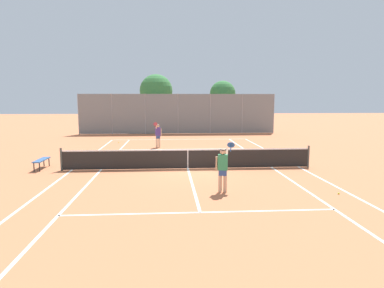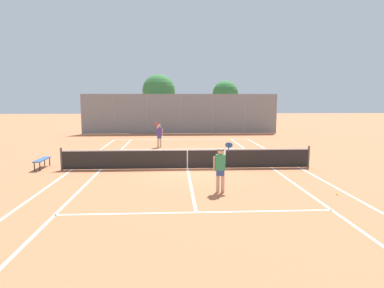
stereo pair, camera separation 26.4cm
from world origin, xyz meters
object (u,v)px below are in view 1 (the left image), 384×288
at_px(player_far_left, 158,134).
at_px(loose_tennis_ball_0, 119,142).
at_px(player_near_side, 223,167).
at_px(tree_behind_right, 224,94).
at_px(loose_tennis_ball_2, 339,193).
at_px(tree_behind_left, 155,92).
at_px(courtside_bench, 42,160).
at_px(tennis_net, 188,158).

distance_m(player_far_left, loose_tennis_ball_0, 4.20).
bearing_deg(player_near_side, tree_behind_right, 80.83).
relative_size(loose_tennis_ball_0, tree_behind_right, 0.01).
relative_size(player_near_side, player_far_left, 1.00).
relative_size(loose_tennis_ball_2, tree_behind_left, 0.01).
bearing_deg(tree_behind_right, tree_behind_left, -174.24).
height_order(player_far_left, courtside_bench, player_far_left).
distance_m(tennis_net, player_far_left, 7.54).
bearing_deg(loose_tennis_ball_2, loose_tennis_ball_0, 123.42).
distance_m(loose_tennis_ball_0, tree_behind_right, 14.69).
xyz_separation_m(player_near_side, loose_tennis_ball_0, (-5.75, 14.28, -0.89)).
bearing_deg(player_far_left, player_near_side, -77.04).
xyz_separation_m(player_near_side, tree_behind_right, (3.97, 24.63, 2.87)).
bearing_deg(tennis_net, player_near_side, -76.45).
height_order(player_near_side, loose_tennis_ball_0, player_near_side).
xyz_separation_m(loose_tennis_ball_2, tree_behind_right, (-0.08, 25.21, 3.76)).
relative_size(loose_tennis_ball_2, tree_behind_right, 0.01).
relative_size(player_far_left, loose_tennis_ball_0, 26.88).
bearing_deg(player_near_side, tennis_net, 103.55).
height_order(loose_tennis_ball_0, loose_tennis_ball_2, same).
xyz_separation_m(courtside_bench, tree_behind_right, (12.01, 19.95, 3.38)).
bearing_deg(tree_behind_left, player_near_side, -82.21).
xyz_separation_m(tennis_net, tree_behind_right, (4.99, 20.40, 3.28)).
bearing_deg(tennis_net, player_far_left, 102.62).
bearing_deg(tennis_net, tree_behind_right, 76.25).
bearing_deg(player_far_left, tree_behind_left, 92.82).
xyz_separation_m(player_near_side, tree_behind_left, (-3.27, 23.90, 3.12)).
height_order(player_far_left, tree_behind_left, tree_behind_left).
bearing_deg(tree_behind_right, tennis_net, -103.75).
relative_size(player_near_side, tree_behind_right, 0.34).
xyz_separation_m(player_near_side, courtside_bench, (-8.04, 4.68, -0.52)).
bearing_deg(player_far_left, tennis_net, -77.38).
bearing_deg(courtside_bench, loose_tennis_ball_0, 76.60).
height_order(tennis_net, tree_behind_right, tree_behind_right).
relative_size(player_near_side, loose_tennis_ball_0, 26.88).
distance_m(tree_behind_left, tree_behind_right, 7.29).
bearing_deg(tennis_net, courtside_bench, 176.32).
relative_size(player_far_left, tree_behind_left, 0.30).
height_order(player_far_left, loose_tennis_ball_2, player_far_left).
height_order(loose_tennis_ball_2, tree_behind_left, tree_behind_left).
xyz_separation_m(loose_tennis_ball_0, tree_behind_right, (9.72, 10.35, 3.76)).
height_order(tennis_net, player_near_side, player_near_side).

